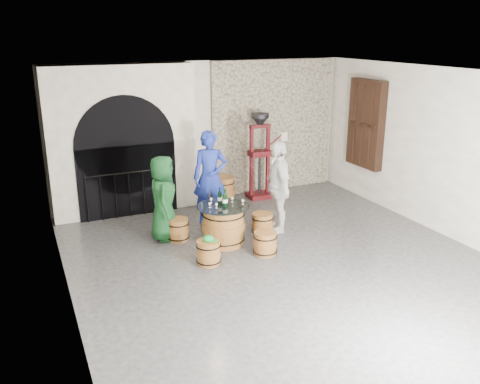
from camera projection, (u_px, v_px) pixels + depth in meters
name	position (u px, v px, depth m)	size (l,w,h in m)	color
ground	(285.00, 264.00, 8.75)	(8.00, 8.00, 0.00)	#2C2C2F
wall_back	(203.00, 132.00, 11.74)	(8.00, 8.00, 0.00)	silver
wall_left	(62.00, 204.00, 6.90)	(8.00, 8.00, 0.00)	silver
wall_right	(449.00, 154.00, 9.62)	(8.00, 8.00, 0.00)	silver
ceiling	(290.00, 75.00, 7.77)	(8.00, 8.00, 0.00)	beige
stone_facing_panel	(273.00, 126.00, 12.38)	(3.20, 0.12, 3.18)	tan
arched_opening	(123.00, 142.00, 10.78)	(3.10, 0.60, 3.19)	silver
shuttered_window	(366.00, 124.00, 11.60)	(0.23, 1.10, 2.00)	black
barrel_table	(223.00, 225.00, 9.47)	(0.98, 0.98, 0.76)	#935E2A
barrel_stool_left	(178.00, 230.00, 9.69)	(0.44, 0.44, 0.43)	#935E2A
barrel_stool_far	(214.00, 217.00, 10.35)	(0.44, 0.44, 0.43)	#935E2A
barrel_stool_right	(262.00, 224.00, 9.98)	(0.44, 0.44, 0.43)	#935E2A
barrel_stool_near_right	(265.00, 243.00, 9.07)	(0.44, 0.44, 0.43)	#935E2A
barrel_stool_near_left	(209.00, 252.00, 8.70)	(0.44, 0.44, 0.43)	#935E2A
green_cap	(208.00, 239.00, 8.62)	(0.23, 0.19, 0.10)	#0C8630
person_green	(163.00, 198.00, 9.56)	(0.80, 0.52, 1.64)	#103A19
person_blue	(210.00, 177.00, 10.44)	(0.70, 0.46, 1.92)	navy
person_white	(278.00, 187.00, 9.95)	(1.08, 0.45, 1.84)	silver
wine_bottle_left	(225.00, 200.00, 9.30)	(0.08, 0.08, 0.32)	black
wine_bottle_center	(225.00, 199.00, 9.32)	(0.08, 0.08, 0.32)	black
wine_bottle_right	(220.00, 197.00, 9.42)	(0.08, 0.08, 0.32)	black
tasting_glass_a	(216.00, 206.00, 9.22)	(0.05, 0.05, 0.10)	#B16222
tasting_glass_b	(232.00, 200.00, 9.55)	(0.05, 0.05, 0.10)	#B16222
tasting_glass_c	(211.00, 201.00, 9.50)	(0.05, 0.05, 0.10)	#B16222
tasting_glass_d	(226.00, 197.00, 9.68)	(0.05, 0.05, 0.10)	#B16222
tasting_glass_e	(243.00, 202.00, 9.42)	(0.05, 0.05, 0.10)	#B16222
tasting_glass_f	(210.00, 205.00, 9.25)	(0.05, 0.05, 0.10)	#B16222
side_barrel	(224.00, 191.00, 11.59)	(0.51, 0.51, 0.67)	#935E2A
corking_press	(260.00, 150.00, 11.87)	(0.83, 0.46, 2.02)	#460B10
control_box	(283.00, 136.00, 12.49)	(0.18, 0.10, 0.22)	silver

